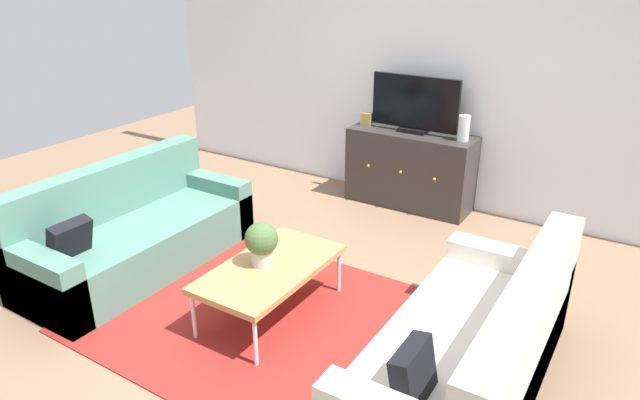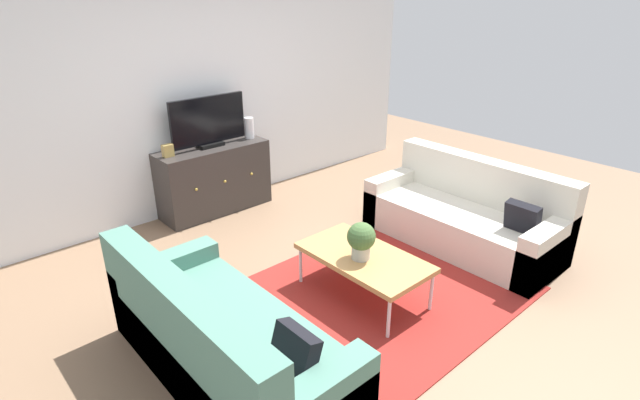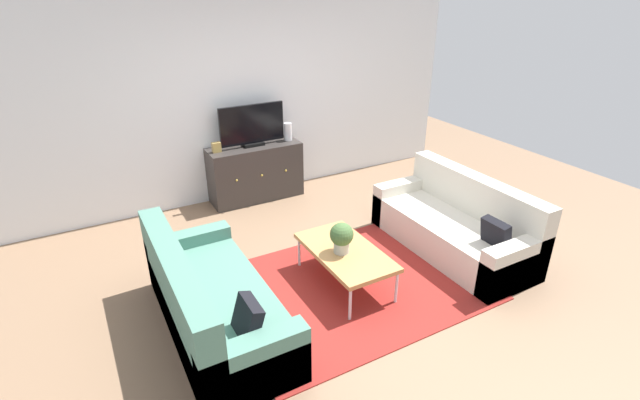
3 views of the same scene
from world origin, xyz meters
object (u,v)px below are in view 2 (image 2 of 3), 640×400
at_px(couch_right_side, 467,217).
at_px(mantel_clock, 168,151).
at_px(glass_vase, 249,128).
at_px(coffee_table, 364,258).
at_px(tv_console, 214,179).
at_px(couch_left_side, 218,345).
at_px(potted_plant, 361,239).
at_px(flat_screen_tv, 208,122).

distance_m(couch_right_side, mantel_clock, 3.15).
bearing_deg(mantel_clock, glass_vase, 0.00).
bearing_deg(coffee_table, tv_console, 89.91).
bearing_deg(glass_vase, couch_left_side, -128.87).
xyz_separation_m(couch_left_side, potted_plant, (1.34, 0.01, 0.29)).
relative_size(tv_console, mantel_clock, 9.72).
relative_size(coffee_table, mantel_clock, 8.36).
distance_m(couch_right_side, glass_vase, 2.64).
distance_m(tv_console, glass_vase, 0.72).
bearing_deg(potted_plant, couch_left_side, -179.40).
relative_size(potted_plant, glass_vase, 1.28).
xyz_separation_m(potted_plant, tv_console, (0.06, 2.36, -0.18)).
xyz_separation_m(couch_left_side, tv_console, (1.40, 2.38, 0.11)).
xyz_separation_m(couch_right_side, flat_screen_tv, (-1.47, 2.40, 0.77)).
height_order(potted_plant, tv_console, tv_console).
bearing_deg(coffee_table, glass_vase, 77.61).
bearing_deg(mantel_clock, flat_screen_tv, 2.24).
bearing_deg(mantel_clock, couch_left_side, -110.55).
relative_size(couch_right_side, tv_console, 1.51).
relative_size(couch_right_side, potted_plant, 6.14).
relative_size(coffee_table, tv_console, 0.86).
distance_m(potted_plant, tv_console, 2.37).
height_order(glass_vase, mantel_clock, glass_vase).
bearing_deg(glass_vase, tv_console, -180.00).
distance_m(glass_vase, mantel_clock, 1.03).
bearing_deg(tv_console, flat_screen_tv, 90.00).
distance_m(flat_screen_tv, glass_vase, 0.53).
bearing_deg(flat_screen_tv, mantel_clock, -177.76).
height_order(couch_right_side, coffee_table, couch_right_side).
height_order(couch_left_side, potted_plant, couch_left_side).
bearing_deg(coffee_table, flat_screen_tv, 89.91).
height_order(coffee_table, glass_vase, glass_vase).
relative_size(potted_plant, mantel_clock, 2.39).
relative_size(tv_console, flat_screen_tv, 1.42).
distance_m(couch_left_side, couch_right_side, 2.88).
bearing_deg(tv_console, couch_left_side, -120.56).
bearing_deg(coffee_table, mantel_clock, 102.22).
bearing_deg(potted_plant, couch_right_side, -0.52).
distance_m(couch_left_side, glass_vase, 3.11).
xyz_separation_m(couch_right_side, mantel_clock, (-1.99, 2.38, 0.56)).
bearing_deg(couch_right_side, coffee_table, 178.93).
xyz_separation_m(coffee_table, potted_plant, (-0.05, -0.01, 0.20)).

